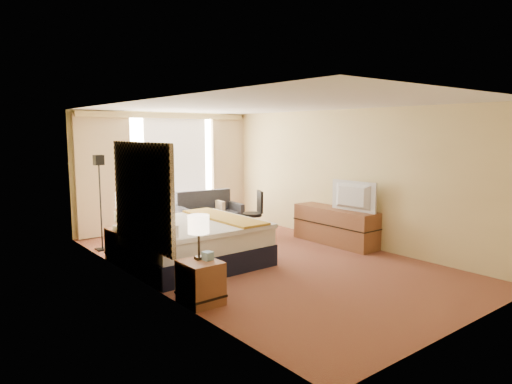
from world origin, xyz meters
TOP-DOWN VIEW (x-y plane):
  - floor at (0.00, 0.00)m, footprint 4.20×7.00m
  - ceiling at (0.00, 0.00)m, footprint 4.20×7.00m
  - wall_back at (0.00, 3.50)m, footprint 4.20×0.02m
  - wall_front at (0.00, -3.50)m, footprint 4.20×0.02m
  - wall_left at (-2.10, 0.00)m, footprint 0.02×7.00m
  - wall_right at (2.10, 0.00)m, footprint 0.02×7.00m
  - headboard at (-2.06, 0.20)m, footprint 0.06×1.85m
  - nightstand_left at (-1.87, -1.05)m, footprint 0.45×0.52m
  - nightstand_right at (-1.87, 1.45)m, footprint 0.45×0.52m
  - media_dresser at (1.83, 0.00)m, footprint 0.50×1.80m
  - window at (0.25, 3.47)m, footprint 2.30×0.02m
  - curtains at (-0.00, 3.39)m, footprint 4.12×0.19m
  - bed at (-1.06, 0.51)m, footprint 2.06×1.88m
  - loveseat at (0.55, 2.55)m, footprint 1.47×0.92m
  - floor_lamp at (-1.90, 2.36)m, footprint 0.22×0.22m
  - desk_chair at (1.03, 1.52)m, footprint 0.48×0.48m
  - lamp_left at (-1.84, -0.97)m, footprint 0.27×0.27m
  - lamp_right at (-1.83, 1.42)m, footprint 0.29×0.29m
  - tissue_box at (-1.76, -1.06)m, footprint 0.13×0.13m
  - telephone at (-1.86, 1.29)m, footprint 0.20×0.18m
  - television at (1.78, -0.41)m, footprint 0.18×0.98m

SIDE VIEW (x-z plane):
  - floor at x=0.00m, z-range -0.01..0.01m
  - nightstand_left at x=-1.87m, z-range 0.00..0.55m
  - nightstand_right at x=-1.87m, z-range 0.00..0.55m
  - loveseat at x=0.55m, z-range -0.15..0.72m
  - media_dresser at x=1.83m, z-range 0.00..0.70m
  - bed at x=-1.06m, z-range -0.13..0.87m
  - desk_chair at x=1.03m, z-range -0.05..0.89m
  - telephone at x=-1.86m, z-range 0.55..0.62m
  - tissue_box at x=-1.76m, z-range 0.55..0.66m
  - television at x=1.78m, z-range 0.70..1.26m
  - lamp_left at x=-1.84m, z-range 0.71..1.28m
  - lamp_right at x=-1.83m, z-range 0.72..1.34m
  - floor_lamp at x=-1.90m, z-range 0.36..2.12m
  - headboard at x=-2.06m, z-range 0.53..2.03m
  - wall_back at x=0.00m, z-range 0.00..2.60m
  - wall_front at x=0.00m, z-range 0.00..2.60m
  - wall_left at x=-2.10m, z-range 0.00..2.60m
  - wall_right at x=2.10m, z-range 0.00..2.60m
  - window at x=0.25m, z-range 0.17..2.47m
  - curtains at x=0.00m, z-range 0.13..2.69m
  - ceiling at x=0.00m, z-range 2.59..2.61m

